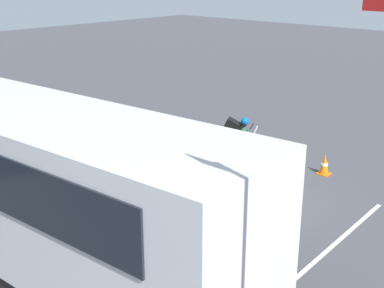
% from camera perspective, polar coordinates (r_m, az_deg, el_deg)
% --- Properties ---
extents(ground_plane, '(80.00, 80.00, 0.00)m').
position_cam_1_polar(ground_plane, '(13.49, 4.81, -6.01)').
color(ground_plane, '#424247').
extents(tour_bus, '(11.61, 3.33, 3.25)m').
position_cam_1_polar(tour_bus, '(11.01, -19.17, -3.62)').
color(tour_bus, silver).
rests_on(tour_bus, ground_plane).
extents(spectator_far_left, '(0.58, 0.38, 1.80)m').
position_cam_1_polar(spectator_far_left, '(10.86, 1.88, -6.11)').
color(spectator_far_left, black).
rests_on(spectator_far_left, ground_plane).
extents(spectator_left, '(0.57, 0.39, 1.73)m').
position_cam_1_polar(spectator_left, '(11.74, -1.52, -4.37)').
color(spectator_left, black).
rests_on(spectator_left, ground_plane).
extents(spectator_centre, '(0.58, 0.34, 1.79)m').
position_cam_1_polar(spectator_centre, '(12.79, -6.50, -2.30)').
color(spectator_centre, black).
rests_on(spectator_centre, ground_plane).
extents(spectator_right, '(0.57, 0.32, 1.68)m').
position_cam_1_polar(spectator_right, '(13.50, -10.51, -1.67)').
color(spectator_right, black).
rests_on(spectator_right, ground_plane).
extents(spectator_far_right, '(0.58, 0.33, 1.68)m').
position_cam_1_polar(spectator_far_right, '(14.37, -13.37, -0.62)').
color(spectator_far_right, '#473823').
rests_on(spectator_far_right, ground_plane).
extents(parked_motorcycle_silver, '(2.05, 0.58, 0.99)m').
position_cam_1_polar(parked_motorcycle_silver, '(9.88, 6.45, -12.88)').
color(parked_motorcycle_silver, black).
rests_on(parked_motorcycle_silver, ground_plane).
extents(parked_motorcycle_dark, '(2.04, 0.67, 0.99)m').
position_cam_1_polar(parked_motorcycle_dark, '(11.82, -5.26, -7.22)').
color(parked_motorcycle_dark, black).
rests_on(parked_motorcycle_dark, ground_plane).
extents(parked_motorcycle_blue, '(2.04, 0.66, 0.99)m').
position_cam_1_polar(parked_motorcycle_blue, '(13.29, -12.21, -4.53)').
color(parked_motorcycle_blue, black).
rests_on(parked_motorcycle_blue, ground_plane).
extents(stunt_motorcycle, '(1.90, 1.05, 1.23)m').
position_cam_1_polar(stunt_motorcycle, '(16.52, 4.54, 1.01)').
color(stunt_motorcycle, black).
rests_on(stunt_motorcycle, ground_plane).
extents(traffic_cone, '(0.34, 0.34, 0.63)m').
position_cam_1_polar(traffic_cone, '(15.34, 14.54, -2.20)').
color(traffic_cone, orange).
rests_on(traffic_cone, ground_plane).
extents(bay_line_a, '(0.28, 4.32, 0.01)m').
position_cam_1_polar(bay_line_a, '(12.09, 16.43, -9.89)').
color(bay_line_a, white).
rests_on(bay_line_a, ground_plane).
extents(bay_line_b, '(0.29, 4.47, 0.01)m').
position_cam_1_polar(bay_line_b, '(13.24, 6.44, -6.57)').
color(bay_line_b, white).
rests_on(bay_line_b, ground_plane).
extents(bay_line_c, '(0.27, 4.10, 0.01)m').
position_cam_1_polar(bay_line_c, '(14.75, -1.63, -3.70)').
color(bay_line_c, white).
rests_on(bay_line_c, ground_plane).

